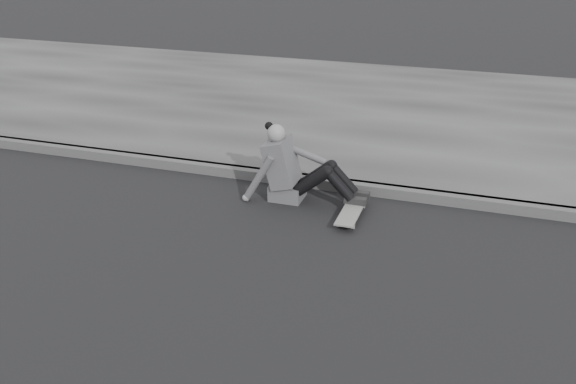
% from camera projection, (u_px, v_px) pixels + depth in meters
% --- Properties ---
extents(ground, '(80.00, 80.00, 0.00)m').
position_uv_depth(ground, '(246.00, 307.00, 5.29)').
color(ground, black).
rests_on(ground, ground).
extents(curb, '(24.00, 0.16, 0.12)m').
position_uv_depth(curb, '(327.00, 183.00, 7.50)').
color(curb, '#4A4A4A').
rests_on(curb, ground).
extents(sidewalk, '(24.00, 6.00, 0.12)m').
position_uv_depth(sidewalk, '(376.00, 111.00, 10.12)').
color(sidewalk, '#3C3C3C').
rests_on(sidewalk, ground).
extents(skateboard, '(0.20, 0.78, 0.09)m').
position_uv_depth(skateboard, '(352.00, 211.00, 6.80)').
color(skateboard, '#A5A5A0').
rests_on(skateboard, ground).
extents(seated_woman, '(1.38, 0.46, 0.88)m').
position_uv_depth(seated_woman, '(293.00, 169.00, 7.10)').
color(seated_woman, '#505052').
rests_on(seated_woman, ground).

